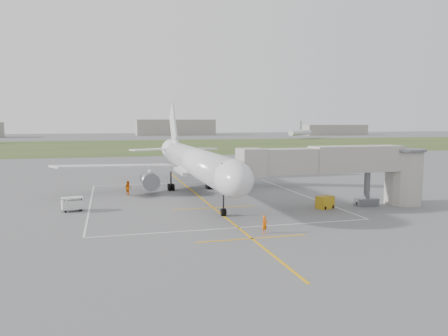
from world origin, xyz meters
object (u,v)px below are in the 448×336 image
object	(u,v)px
airliner	(195,162)
gpu_unit	(325,202)
ramp_worker_wing	(128,188)
jet_bridge	(351,167)
ramp_worker_nose	(265,224)
baggage_cart	(72,204)

from	to	relation	value
airliner	gpu_unit	distance (m)	19.40
airliner	ramp_worker_wing	distance (m)	9.89
airliner	gpu_unit	xyz separation A→B (m)	(12.40, -14.45, -3.68)
airliner	jet_bridge	size ratio (longest dim) A/B	2.00
ramp_worker_nose	ramp_worker_wing	distance (m)	26.85
ramp_worker_nose	jet_bridge	bearing A→B (deg)	10.38
jet_bridge	ramp_worker_nose	size ratio (longest dim) A/B	14.56
gpu_unit	ramp_worker_nose	xyz separation A→B (m)	(-10.71, -8.84, 0.09)
airliner	ramp_worker_nose	world-z (taller)	airliner
baggage_cart	ramp_worker_wing	distance (m)	11.74
airliner	baggage_cart	distance (m)	18.25
airliner	gpu_unit	size ratio (longest dim) A/B	20.66
gpu_unit	baggage_cart	xyz separation A→B (m)	(-28.16, 5.99, 0.09)
airliner	ramp_worker_nose	distance (m)	23.63
gpu_unit	jet_bridge	bearing A→B (deg)	-17.92
airliner	jet_bridge	bearing A→B (deg)	-42.19
airliner	jet_bridge	world-z (taller)	airliner
baggage_cart	ramp_worker_nose	xyz separation A→B (m)	(17.45, -14.83, -0.01)
gpu_unit	airliner	bearing A→B (deg)	109.25
baggage_cart	ramp_worker_nose	bearing A→B (deg)	-52.31
gpu_unit	ramp_worker_nose	distance (m)	13.89
baggage_cart	gpu_unit	bearing A→B (deg)	-23.95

